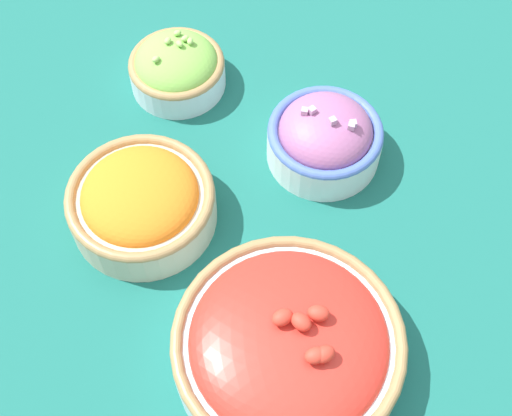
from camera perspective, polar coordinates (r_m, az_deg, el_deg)
ground_plane at (r=0.79m, az=0.00°, el=-1.12°), size 3.00×3.00×0.00m
bowl_cherry_tomatoes at (r=0.69m, az=2.60°, el=-10.89°), size 0.22×0.22×0.08m
bowl_lettuce at (r=0.89m, az=-6.34°, el=11.11°), size 0.12×0.12×0.07m
bowl_red_onion at (r=0.81m, az=5.52°, el=5.65°), size 0.13×0.13×0.08m
bowl_carrots at (r=0.77m, az=-9.17°, el=0.52°), size 0.16×0.16×0.07m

